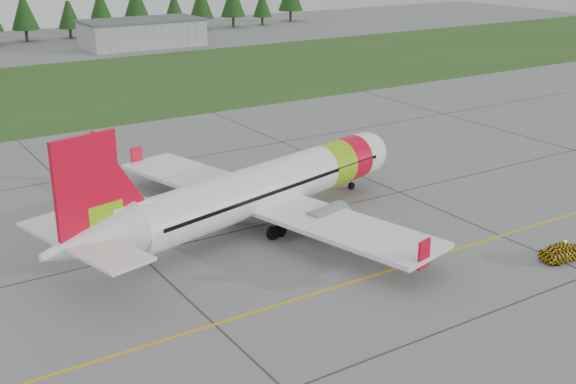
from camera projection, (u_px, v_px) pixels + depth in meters
ground at (490, 313)px, 44.70m from camera, size 320.00×320.00×0.00m
aircraft at (260, 189)px, 57.34m from camera, size 34.14×32.10×10.51m
follow_me_car at (567, 235)px, 51.45m from camera, size 1.50×1.71×3.88m
grass_strip at (79, 89)px, 109.60m from camera, size 320.00×50.00×0.03m
taxi_guideline at (404, 266)px, 51.03m from camera, size 120.00×0.25×0.02m
hangar_east at (142, 34)px, 149.97m from camera, size 24.00×12.00×5.20m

